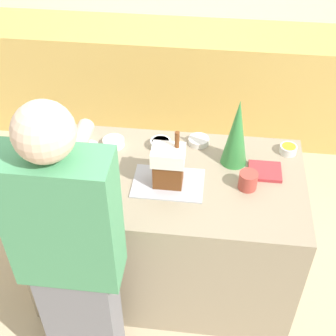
{
  "coord_description": "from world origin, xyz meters",
  "views": [
    {
      "loc": [
        0.23,
        -1.9,
        2.62
      ],
      "look_at": [
        0.01,
        0.0,
        0.95
      ],
      "focal_mm": 50.0,
      "sensor_mm": 36.0,
      "label": 1
    }
  ],
  "objects_px": {
    "decorative_tree": "(237,133)",
    "person": "(72,262)",
    "mug": "(248,181)",
    "candy_bowl_beside_tree": "(89,148)",
    "candy_bowl_far_right": "(82,133)",
    "cookbook": "(265,171)",
    "baking_tray": "(168,183)",
    "candy_bowl_near_tray_left": "(60,151)",
    "candy_bowl_center_rear": "(199,141)",
    "gingerbread_house": "(168,165)",
    "candy_bowl_far_left": "(288,149)",
    "candy_bowl_behind_tray": "(161,144)",
    "candy_bowl_near_tray_right": "(114,142)"
  },
  "relations": [
    {
      "from": "decorative_tree",
      "to": "person",
      "type": "xyz_separation_m",
      "value": [
        -0.72,
        -0.81,
        -0.19
      ]
    },
    {
      "from": "mug",
      "to": "person",
      "type": "bearing_deg",
      "value": -142.67
    },
    {
      "from": "candy_bowl_beside_tree",
      "to": "person",
      "type": "distance_m",
      "value": 0.82
    },
    {
      "from": "candy_bowl_far_right",
      "to": "mug",
      "type": "bearing_deg",
      "value": -18.76
    },
    {
      "from": "candy_bowl_far_right",
      "to": "cookbook",
      "type": "relative_size",
      "value": 0.52
    },
    {
      "from": "candy_bowl_far_right",
      "to": "candy_bowl_beside_tree",
      "type": "relative_size",
      "value": 0.8
    },
    {
      "from": "baking_tray",
      "to": "person",
      "type": "bearing_deg",
      "value": -122.29
    },
    {
      "from": "baking_tray",
      "to": "candy_bowl_near_tray_left",
      "type": "relative_size",
      "value": 3.76
    },
    {
      "from": "candy_bowl_center_rear",
      "to": "candy_bowl_far_right",
      "type": "bearing_deg",
      "value": -178.8
    },
    {
      "from": "candy_bowl_center_rear",
      "to": "mug",
      "type": "relative_size",
      "value": 1.24
    },
    {
      "from": "baking_tray",
      "to": "person",
      "type": "xyz_separation_m",
      "value": [
        -0.37,
        -0.58,
        0.01
      ]
    },
    {
      "from": "decorative_tree",
      "to": "candy_bowl_far_right",
      "type": "bearing_deg",
      "value": 171.83
    },
    {
      "from": "gingerbread_house",
      "to": "cookbook",
      "type": "xyz_separation_m",
      "value": [
        0.52,
        0.15,
        -0.12
      ]
    },
    {
      "from": "candy_bowl_near_tray_left",
      "to": "candy_bowl_far_left",
      "type": "height_order",
      "value": "candy_bowl_far_left"
    },
    {
      "from": "candy_bowl_far_right",
      "to": "candy_bowl_center_rear",
      "type": "bearing_deg",
      "value": 1.2
    },
    {
      "from": "candy_bowl_behind_tray",
      "to": "candy_bowl_far_right",
      "type": "bearing_deg",
      "value": 173.94
    },
    {
      "from": "candy_bowl_center_rear",
      "to": "candy_bowl_beside_tree",
      "type": "bearing_deg",
      "value": -166.76
    },
    {
      "from": "candy_bowl_behind_tray",
      "to": "candy_bowl_beside_tree",
      "type": "bearing_deg",
      "value": -168.77
    },
    {
      "from": "decorative_tree",
      "to": "candy_bowl_far_right",
      "type": "height_order",
      "value": "decorative_tree"
    },
    {
      "from": "candy_bowl_near_tray_left",
      "to": "cookbook",
      "type": "bearing_deg",
      "value": -1.09
    },
    {
      "from": "gingerbread_house",
      "to": "decorative_tree",
      "type": "xyz_separation_m",
      "value": [
        0.35,
        0.23,
        0.07
      ]
    },
    {
      "from": "candy_bowl_center_rear",
      "to": "gingerbread_house",
      "type": "bearing_deg",
      "value": -110.45
    },
    {
      "from": "candy_bowl_behind_tray",
      "to": "candy_bowl_center_rear",
      "type": "distance_m",
      "value": 0.23
    },
    {
      "from": "candy_bowl_far_left",
      "to": "person",
      "type": "xyz_separation_m",
      "value": [
        -1.03,
        -0.93,
        -0.01
      ]
    },
    {
      "from": "mug",
      "to": "baking_tray",
      "type": "bearing_deg",
      "value": -177.24
    },
    {
      "from": "candy_bowl_behind_tray",
      "to": "candy_bowl_center_rear",
      "type": "relative_size",
      "value": 0.99
    },
    {
      "from": "gingerbread_house",
      "to": "candy_bowl_far_left",
      "type": "relative_size",
      "value": 3.28
    },
    {
      "from": "candy_bowl_near_tray_right",
      "to": "mug",
      "type": "bearing_deg",
      "value": -19.26
    },
    {
      "from": "candy_bowl_center_rear",
      "to": "cookbook",
      "type": "xyz_separation_m",
      "value": [
        0.38,
        -0.22,
        -0.01
      ]
    },
    {
      "from": "candy_bowl_near_tray_left",
      "to": "candy_bowl_far_right",
      "type": "xyz_separation_m",
      "value": [
        0.08,
        0.18,
        0.0
      ]
    },
    {
      "from": "candy_bowl_near_tray_left",
      "to": "candy_bowl_beside_tree",
      "type": "distance_m",
      "value": 0.17
    },
    {
      "from": "candy_bowl_behind_tray",
      "to": "candy_bowl_near_tray_right",
      "type": "xyz_separation_m",
      "value": [
        -0.28,
        -0.01,
        -0.0
      ]
    },
    {
      "from": "person",
      "to": "candy_bowl_near_tray_right",
      "type": "bearing_deg",
      "value": 89.47
    },
    {
      "from": "cookbook",
      "to": "candy_bowl_near_tray_right",
      "type": "bearing_deg",
      "value": 170.84
    },
    {
      "from": "decorative_tree",
      "to": "candy_bowl_behind_tray",
      "type": "distance_m",
      "value": 0.47
    },
    {
      "from": "baking_tray",
      "to": "decorative_tree",
      "type": "relative_size",
      "value": 0.94
    },
    {
      "from": "candy_bowl_behind_tray",
      "to": "candy_bowl_beside_tree",
      "type": "xyz_separation_m",
      "value": [
        -0.41,
        -0.08,
        -0.01
      ]
    },
    {
      "from": "candy_bowl_beside_tree",
      "to": "mug",
      "type": "bearing_deg",
      "value": -12.52
    },
    {
      "from": "candy_bowl_beside_tree",
      "to": "cookbook",
      "type": "bearing_deg",
      "value": -4.06
    },
    {
      "from": "mug",
      "to": "decorative_tree",
      "type": "bearing_deg",
      "value": 110.27
    },
    {
      "from": "candy_bowl_center_rear",
      "to": "person",
      "type": "xyz_separation_m",
      "value": [
        -0.51,
        -0.96,
        -0.0
      ]
    },
    {
      "from": "candy_bowl_far_right",
      "to": "person",
      "type": "distance_m",
      "value": 0.96
    },
    {
      "from": "candy_bowl_near_tray_left",
      "to": "candy_bowl_far_right",
      "type": "distance_m",
      "value": 0.2
    },
    {
      "from": "candy_bowl_near_tray_right",
      "to": "candy_bowl_center_rear",
      "type": "distance_m",
      "value": 0.51
    },
    {
      "from": "baking_tray",
      "to": "candy_bowl_center_rear",
      "type": "distance_m",
      "value": 0.4
    },
    {
      "from": "candy_bowl_near_tray_left",
      "to": "person",
      "type": "bearing_deg",
      "value": -69.54
    },
    {
      "from": "gingerbread_house",
      "to": "candy_bowl_far_right",
      "type": "xyz_separation_m",
      "value": [
        -0.57,
        0.36,
        -0.11
      ]
    },
    {
      "from": "candy_bowl_beside_tree",
      "to": "person",
      "type": "height_order",
      "value": "person"
    },
    {
      "from": "decorative_tree",
      "to": "mug",
      "type": "bearing_deg",
      "value": -69.73
    },
    {
      "from": "gingerbread_house",
      "to": "cookbook",
      "type": "relative_size",
      "value": 1.81
    }
  ]
}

